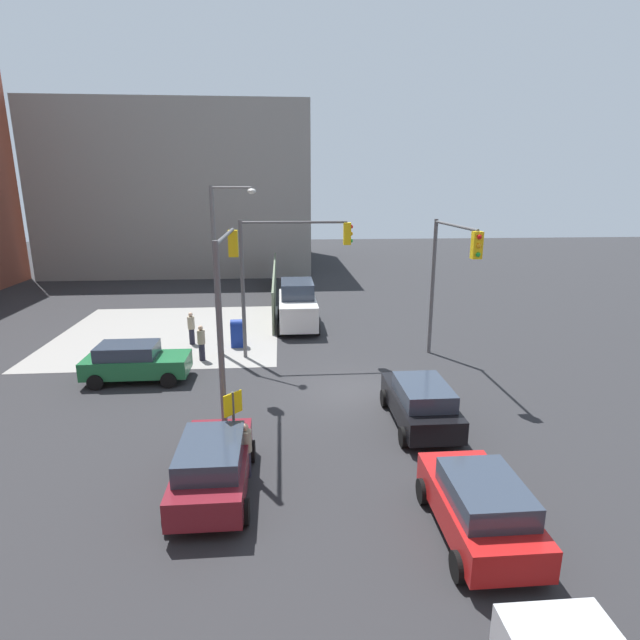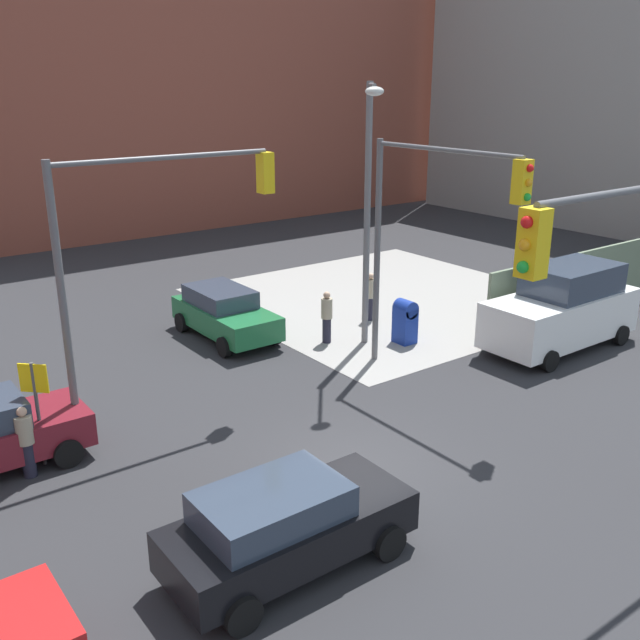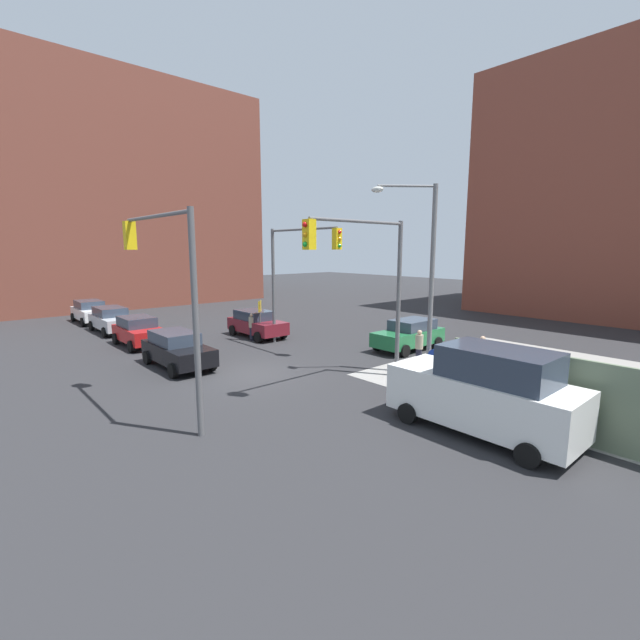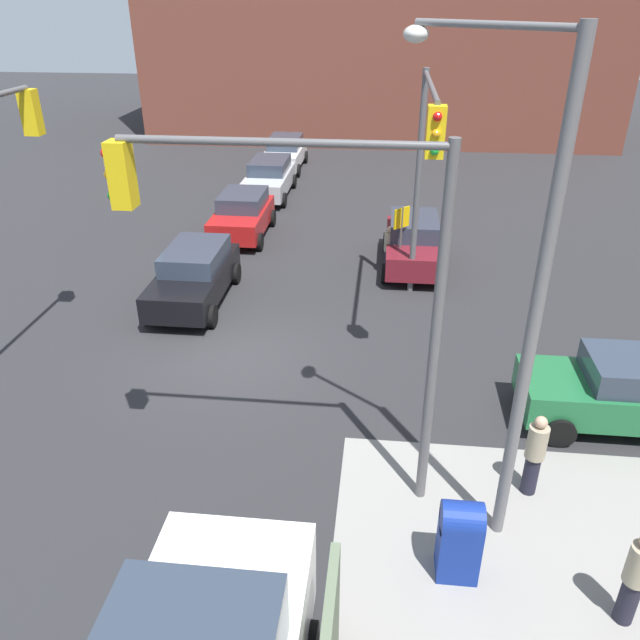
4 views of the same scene
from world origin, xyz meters
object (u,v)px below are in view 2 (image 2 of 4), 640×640
object	(u,v)px
smokestack	(407,60)
traffic_signal_nw_corner	(151,237)
street_lamp_corner	(368,198)
pedestrian_waiting	(26,441)
van_white_delivery	(563,308)
traffic_signal_se_corner	(636,291)
hatchback_green	(225,313)
traffic_signal_ne_corner	(428,217)
pedestrian_walking_north	(370,296)
mailbox_blue	(405,320)
pedestrian_crossing	(327,316)
sedan_black	(285,525)

from	to	relation	value
smokestack	traffic_signal_nw_corner	size ratio (longest dim) A/B	2.88
street_lamp_corner	pedestrian_waiting	distance (m)	11.57
van_white_delivery	traffic_signal_se_corner	bearing A→B (deg)	-139.66
traffic_signal_nw_corner	pedestrian_waiting	distance (m)	5.18
street_lamp_corner	smokestack	bearing A→B (deg)	45.09
hatchback_green	van_white_delivery	size ratio (longest dim) A/B	0.79
traffic_signal_ne_corner	van_white_delivery	world-z (taller)	traffic_signal_ne_corner
pedestrian_walking_north	traffic_signal_se_corner	bearing A→B (deg)	24.42
street_lamp_corner	pedestrian_waiting	bearing A→B (deg)	-171.00
pedestrian_waiting	mailbox_blue	bearing A→B (deg)	-78.58
hatchback_green	pedestrian_crossing	size ratio (longest dim) A/B	2.49
mailbox_blue	hatchback_green	xyz separation A→B (m)	(-4.36, 3.90, 0.08)
smokestack	traffic_signal_se_corner	size ratio (longest dim) A/B	2.88
traffic_signal_se_corner	hatchback_green	distance (m)	13.94
traffic_signal_ne_corner	pedestrian_waiting	xyz separation A→B (m)	(-10.30, 1.28, -3.78)
traffic_signal_se_corner	mailbox_blue	bearing A→B (deg)	68.47
traffic_signal_nw_corner	traffic_signal_se_corner	size ratio (longest dim) A/B	1.00
traffic_signal_ne_corner	mailbox_blue	distance (m)	4.88
pedestrian_walking_north	traffic_signal_ne_corner	bearing A→B (deg)	19.23
traffic_signal_ne_corner	hatchback_green	distance (m)	7.87
street_lamp_corner	hatchback_green	world-z (taller)	street_lamp_corner
smokestack	pedestrian_crossing	world-z (taller)	smokestack
smokestack	traffic_signal_se_corner	bearing A→B (deg)	-127.98
traffic_signal_nw_corner	van_white_delivery	distance (m)	12.96
mailbox_blue	hatchback_green	bearing A→B (deg)	138.17
street_lamp_corner	mailbox_blue	distance (m)	4.16
van_white_delivery	street_lamp_corner	bearing A→B (deg)	142.87
traffic_signal_nw_corner	hatchback_green	xyz separation A→B (m)	(4.20, 4.40, -3.80)
mailbox_blue	street_lamp_corner	bearing A→B (deg)	157.51
hatchback_green	pedestrian_crossing	bearing A→B (deg)	-45.52
smokestack	pedestrian_crossing	bearing A→B (deg)	-136.99
sedan_black	van_white_delivery	xyz separation A→B (m)	(12.97, 3.73, 0.44)
traffic_signal_se_corner	sedan_black	xyz separation A→B (m)	(-5.55, 2.57, -3.78)
smokestack	hatchback_green	xyz separation A→B (m)	(-27.54, -21.10, -8.53)
smokestack	sedan_black	bearing A→B (deg)	-135.49
mailbox_blue	pedestrian_waiting	xyz separation A→B (m)	(-12.00, -1.20, 0.07)
pedestrian_crossing	pedestrian_walking_north	bearing A→B (deg)	-62.22
traffic_signal_nw_corner	pedestrian_walking_north	world-z (taller)	traffic_signal_nw_corner
pedestrian_waiting	sedan_black	bearing A→B (deg)	-149.04
hatchback_green	van_white_delivery	world-z (taller)	van_white_delivery
traffic_signal_ne_corner	pedestrian_crossing	xyz separation A→B (m)	(-0.30, 3.98, -3.73)
smokestack	hatchback_green	bearing A→B (deg)	-142.55
traffic_signal_se_corner	sedan_black	distance (m)	7.19
mailbox_blue	van_white_delivery	world-z (taller)	van_white_delivery
street_lamp_corner	traffic_signal_nw_corner	bearing A→B (deg)	-172.17
mailbox_blue	van_white_delivery	size ratio (longest dim) A/B	0.26
traffic_signal_ne_corner	sedan_black	size ratio (longest dim) A/B	1.48
sedan_black	pedestrian_walking_north	distance (m)	13.60
mailbox_blue	sedan_black	size ratio (longest dim) A/B	0.33
smokestack	mailbox_blue	bearing A→B (deg)	-132.85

